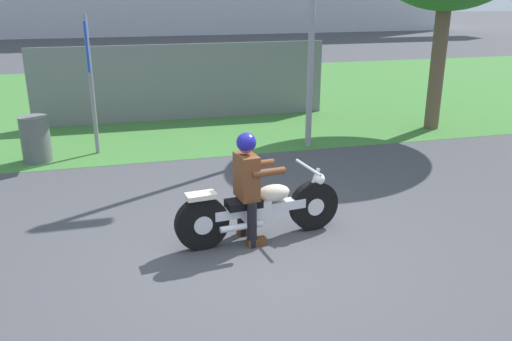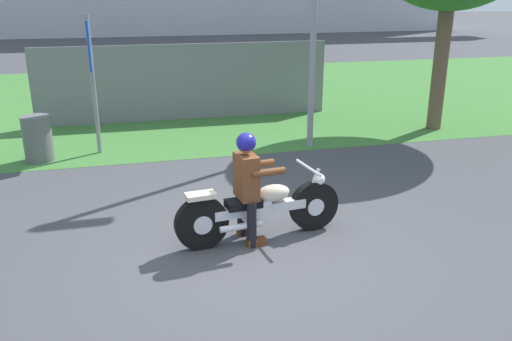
% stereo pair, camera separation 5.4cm
% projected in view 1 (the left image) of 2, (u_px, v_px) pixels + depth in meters
% --- Properties ---
extents(ground, '(120.00, 120.00, 0.00)m').
position_uv_depth(ground, '(254.00, 257.00, 6.32)').
color(ground, '#424247').
extents(grass_verge, '(60.00, 12.00, 0.01)m').
position_uv_depth(grass_verge, '(168.00, 98.00, 15.46)').
color(grass_verge, '#3D7533').
rests_on(grass_verge, ground).
extents(motorcycle_lead, '(2.19, 0.66, 0.89)m').
position_uv_depth(motorcycle_lead, '(261.00, 209.00, 6.68)').
color(motorcycle_lead, black).
rests_on(motorcycle_lead, ground).
extents(rider_lead, '(0.59, 0.50, 1.41)m').
position_uv_depth(rider_lead, '(248.00, 179.00, 6.48)').
color(rider_lead, black).
rests_on(rider_lead, ground).
extents(trash_can, '(0.52, 0.52, 0.85)m').
position_uv_depth(trash_can, '(36.00, 139.00, 9.69)').
color(trash_can, '#595E5B').
rests_on(trash_can, ground).
extents(sign_banner, '(0.08, 0.60, 2.60)m').
position_uv_depth(sign_banner, '(89.00, 63.00, 9.75)').
color(sign_banner, gray).
rests_on(sign_banner, ground).
extents(fence_segment, '(7.00, 0.06, 1.80)m').
position_uv_depth(fence_segment, '(184.00, 82.00, 12.69)').
color(fence_segment, slate).
rests_on(fence_segment, ground).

